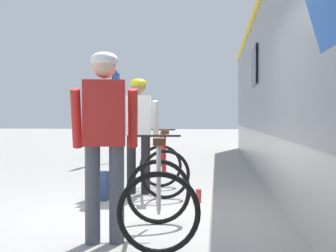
% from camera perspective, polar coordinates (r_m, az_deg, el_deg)
% --- Properties ---
extents(ground_plane, '(80.00, 80.00, 0.00)m').
position_cam_1_polar(ground_plane, '(4.94, -3.87, -12.43)').
color(ground_plane, '#A09E99').
extents(cyclist_near_in_white, '(0.63, 0.35, 1.76)m').
position_cam_1_polar(cyclist_near_in_white, '(6.33, -4.10, 0.16)').
color(cyclist_near_in_white, '#232328').
rests_on(cyclist_near_in_white, ground).
extents(cyclist_far_in_red, '(0.65, 0.39, 1.76)m').
position_cam_1_polar(cyclist_far_in_red, '(3.84, -8.76, -0.42)').
color(cyclist_far_in_red, '#4C515B').
rests_on(cyclist_far_in_red, ground).
extents(bicycle_near_red, '(0.91, 1.19, 0.99)m').
position_cam_1_polar(bicycle_near_red, '(6.43, -0.71, -5.66)').
color(bicycle_near_red, black).
rests_on(bicycle_near_red, ground).
extents(bicycle_far_silver, '(0.86, 1.16, 0.99)m').
position_cam_1_polar(bicycle_far_silver, '(4.03, -1.30, -9.68)').
color(bicycle_far_silver, black).
rests_on(bicycle_far_silver, ground).
extents(backpack_on_platform, '(0.30, 0.20, 0.40)m').
position_cam_1_polar(backpack_on_platform, '(5.98, -9.53, -8.13)').
color(backpack_on_platform, navy).
rests_on(backpack_on_platform, ground).
extents(water_bottle_near_the_bikes, '(0.07, 0.07, 0.18)m').
position_cam_1_polar(water_bottle_near_the_bikes, '(5.74, 4.24, -9.61)').
color(water_bottle_near_the_bikes, red).
rests_on(water_bottle_near_the_bikes, ground).
extents(water_bottle_by_the_backpack, '(0.07, 0.07, 0.22)m').
position_cam_1_polar(water_bottle_by_the_backpack, '(5.85, -10.19, -9.25)').
color(water_bottle_by_the_backpack, silver).
rests_on(water_bottle_by_the_backpack, ground).
extents(platform_sign_post, '(0.08, 0.70, 2.40)m').
position_cam_1_polar(platform_sign_post, '(10.93, -7.21, 3.50)').
color(platform_sign_post, '#595B60').
rests_on(platform_sign_post, ground).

